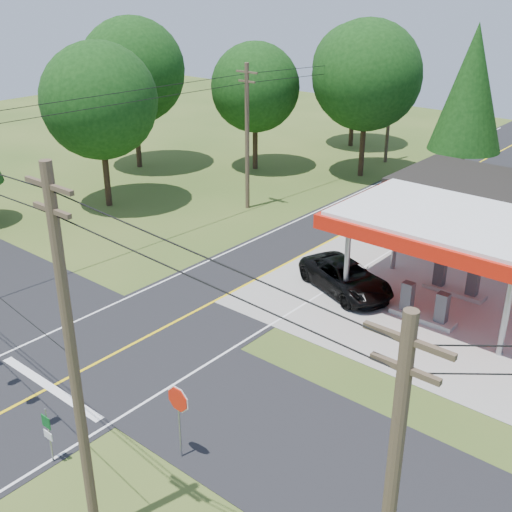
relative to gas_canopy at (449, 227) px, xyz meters
The scene contains 12 objects.
ground 16.38m from the gas_canopy, 124.70° to the right, with size 120.00×120.00×0.00m, color #354F1B.
main_highway 16.37m from the gas_canopy, 124.70° to the right, with size 8.00×120.00×0.02m, color black.
cross_road 16.37m from the gas_canopy, 124.70° to the right, with size 70.00×7.00×0.02m, color black.
lane_center_yellow 16.37m from the gas_canopy, 124.70° to the right, with size 0.15×110.00×0.00m, color yellow.
gas_canopy is the anchor object (origin of this frame).
utility_pole_near_right 20.13m from the gas_canopy, 94.29° to the right, with size 1.80×0.30×11.50m.
utility_pole_far_left 17.74m from the gas_canopy, 163.61° to the left, with size 1.80×0.30×10.00m.
utility_pole_north 26.92m from the gas_canopy, 125.17° to the left, with size 0.30×0.30×9.50m.
treeline_backdrop 14.09m from the gas_canopy, 126.61° to the left, with size 70.27×51.59×13.30m.
suv_car 5.92m from the gas_canopy, 159.82° to the right, with size 5.73×5.73×1.59m, color black.
octagonal_stop_sign 16.27m from the gas_canopy, 97.12° to the right, with size 1.00×0.09×2.92m.
route_sign_post 19.94m from the gas_canopy, 105.29° to the right, with size 0.45×0.09×2.22m.
Camera 1 is at (20.22, -14.76, 15.39)m, focal length 45.00 mm.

